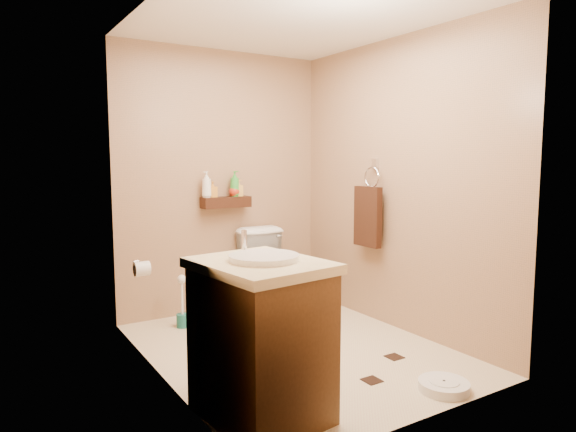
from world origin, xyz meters
TOP-DOWN VIEW (x-y plane):
  - ground at (0.00, 0.00)m, footprint 2.50×2.50m
  - wall_back at (0.00, 1.25)m, footprint 2.00×0.04m
  - wall_front at (0.00, -1.25)m, footprint 2.00×0.04m
  - wall_left at (-1.00, 0.00)m, footprint 0.04×2.50m
  - wall_right at (1.00, 0.00)m, footprint 0.04×2.50m
  - ceiling at (0.00, 0.00)m, footprint 2.00×2.50m
  - wall_shelf at (0.00, 1.17)m, footprint 0.46×0.14m
  - floor_accents at (0.03, -0.05)m, footprint 1.13×1.44m
  - toilet at (0.32, 0.83)m, footprint 0.45×0.76m
  - vanity at (-0.70, -0.75)m, footprint 0.67×0.78m
  - bathroom_scale at (0.40, -1.07)m, footprint 0.40×0.40m
  - toilet_brush at (-0.53, 0.92)m, footprint 0.10×0.10m
  - towel_ring at (0.91, 0.25)m, footprint 0.12×0.30m
  - toilet_paper at (-0.94, 0.65)m, footprint 0.12×0.11m
  - bottle_a at (-0.19, 1.17)m, footprint 0.13×0.13m
  - bottle_b at (-0.13, 1.17)m, footprint 0.07×0.07m
  - bottle_c at (0.08, 1.17)m, footprint 0.11×0.11m
  - bottle_d at (0.09, 1.17)m, footprint 0.13×0.13m
  - bottle_e at (0.13, 1.17)m, footprint 0.08×0.08m

SIDE VIEW (x-z plane):
  - ground at x=0.00m, z-range 0.00..0.00m
  - floor_accents at x=0.03m, z-range 0.00..0.01m
  - bathroom_scale at x=0.40m, z-range 0.00..0.06m
  - toilet_brush at x=-0.53m, z-range -0.07..0.38m
  - toilet at x=0.32m, z-range 0.00..0.77m
  - vanity at x=-0.70m, z-range -0.05..0.96m
  - toilet_paper at x=-0.94m, z-range 0.54..0.66m
  - towel_ring at x=0.91m, z-range 0.57..1.33m
  - wall_shelf at x=0.00m, z-range 0.97..1.07m
  - bottle_c at x=0.08m, z-range 1.07..1.20m
  - bottle_b at x=-0.13m, z-range 1.07..1.21m
  - bottle_e at x=0.13m, z-range 1.07..1.22m
  - bottle_a at x=-0.19m, z-range 1.07..1.31m
  - bottle_d at x=0.09m, z-range 1.07..1.31m
  - wall_back at x=0.00m, z-range 0.00..2.40m
  - wall_front at x=0.00m, z-range 0.00..2.40m
  - wall_left at x=-1.00m, z-range 0.00..2.40m
  - wall_right at x=1.00m, z-range 0.00..2.40m
  - ceiling at x=0.00m, z-range 2.39..2.41m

